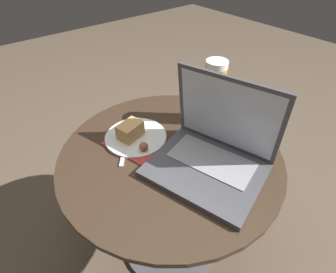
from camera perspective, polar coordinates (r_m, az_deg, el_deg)
name	(u,v)px	position (r m, az deg, el deg)	size (l,w,h in m)	color
ground_plane	(170,240)	(1.25, 0.35, -21.57)	(6.00, 6.00, 0.00)	brown
table	(170,183)	(0.93, 0.45, -10.07)	(0.70, 0.70, 0.53)	#515156
napkin	(134,144)	(0.86, -7.41, -1.59)	(0.20, 0.17, 0.00)	#B7332D
laptop	(213,151)	(0.76, 9.73, -3.18)	(0.37, 0.33, 0.27)	#47474C
beer_glass	(213,93)	(0.91, 9.85, 9.41)	(0.07, 0.07, 0.23)	gold
snack_plate	(134,134)	(0.88, -7.36, 0.46)	(0.21, 0.21, 0.06)	silver
fork	(126,142)	(0.87, -9.13, -1.24)	(0.16, 0.14, 0.00)	silver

